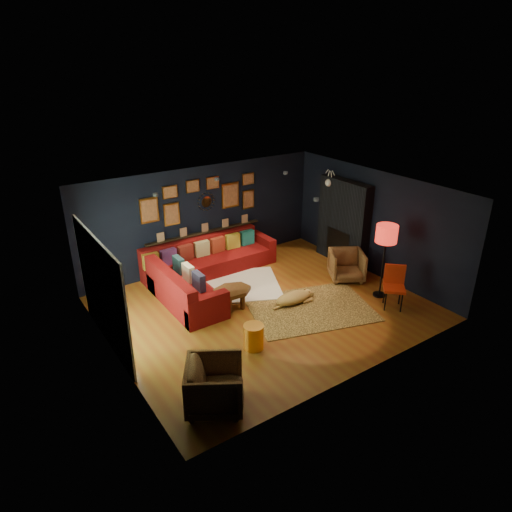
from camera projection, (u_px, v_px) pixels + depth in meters
floor at (265, 308)px, 9.96m from camera, size 6.50×6.50×0.00m
room_walls at (266, 240)px, 9.31m from camera, size 6.50×6.50×6.50m
sectional at (201, 271)px, 10.88m from camera, size 3.41×2.69×0.86m
ledge at (205, 232)px, 11.61m from camera, size 3.20×0.12×0.04m
gallery_wall at (202, 198)px, 11.27m from camera, size 3.15×0.04×1.02m
sunburst_mirror at (206, 202)px, 11.38m from camera, size 0.47×0.16×0.47m
fireplace at (343, 225)px, 11.80m from camera, size 0.31×1.60×2.20m
deer_head at (334, 182)px, 11.79m from camera, size 0.50×0.28×0.45m
sliding_door at (103, 292)px, 8.32m from camera, size 0.06×2.80×2.20m
ceiling_spots at (244, 186)px, 9.52m from camera, size 3.30×2.50×0.06m
shag_rug at (230, 286)px, 10.87m from camera, size 2.81×2.50×0.03m
leopard_rug at (310, 308)px, 9.92m from camera, size 3.00×2.52×0.01m
coffee_table at (232, 293)px, 9.78m from camera, size 0.91×0.71×0.44m
pouf at (180, 289)px, 10.35m from camera, size 0.46×0.46×0.30m
armchair_left at (215, 383)px, 7.01m from camera, size 1.14×1.16×0.89m
armchair_right at (347, 264)px, 11.07m from camera, size 1.04×1.03×0.80m
gold_stool at (254, 337)px, 8.52m from camera, size 0.39×0.39×0.49m
orange_chair at (394, 283)px, 9.83m from camera, size 0.63×0.63×0.94m
floor_lamp at (386, 237)px, 9.89m from camera, size 0.47×0.47×1.71m
dog at (293, 296)px, 10.04m from camera, size 1.21×0.65×0.37m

